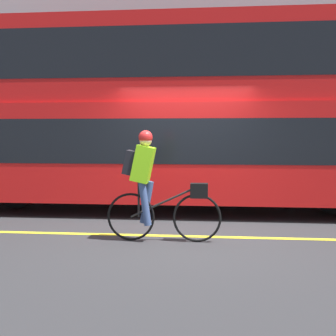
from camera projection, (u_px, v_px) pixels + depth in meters
ground_plane at (179, 236)px, 7.40m from camera, size 80.00×80.00×0.00m
road_center_line at (179, 236)px, 7.42m from camera, size 50.00×0.14×0.01m
sidewalk_curb at (195, 194)px, 12.30m from camera, size 60.00×1.81×0.11m
building_facade at (197, 15)px, 12.99m from camera, size 60.00×0.30×9.84m
bus at (170, 109)px, 9.82m from camera, size 10.92×2.57×3.89m
cyclist_on_bike at (152, 182)px, 7.03m from camera, size 1.73×0.32×1.68m
trash_bin at (273, 175)px, 11.96m from camera, size 0.52×0.52×0.91m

